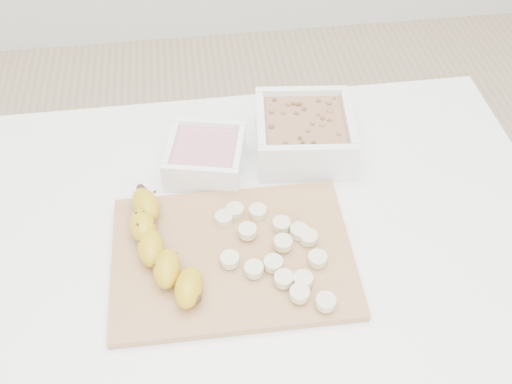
{
  "coord_description": "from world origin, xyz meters",
  "views": [
    {
      "loc": [
        -0.08,
        -0.57,
        1.48
      ],
      "look_at": [
        0.0,
        0.03,
        0.81
      ],
      "focal_mm": 40.0,
      "sensor_mm": 36.0,
      "label": 1
    }
  ],
  "objects": [
    {
      "name": "table",
      "position": [
        0.0,
        0.0,
        0.65
      ],
      "size": [
        1.0,
        0.7,
        0.75
      ],
      "color": "white",
      "rests_on": "ground"
    },
    {
      "name": "bowl_yogurt",
      "position": [
        -0.07,
        0.15,
        0.78
      ],
      "size": [
        0.16,
        0.16,
        0.06
      ],
      "color": "white",
      "rests_on": "table"
    },
    {
      "name": "bowl_granola",
      "position": [
        0.11,
        0.18,
        0.79
      ],
      "size": [
        0.19,
        0.19,
        0.08
      ],
      "color": "white",
      "rests_on": "table"
    },
    {
      "name": "cutting_board",
      "position": [
        -0.05,
        -0.05,
        0.76
      ],
      "size": [
        0.37,
        0.27,
        0.01
      ],
      "primitive_type": "cube",
      "rotation": [
        0.0,
        0.0,
        -0.01
      ],
      "color": "tan",
      "rests_on": "table"
    },
    {
      "name": "banana",
      "position": [
        -0.15,
        -0.04,
        0.78
      ],
      "size": [
        0.1,
        0.24,
        0.04
      ],
      "primitive_type": null,
      "rotation": [
        0.0,
        0.0,
        0.15
      ],
      "color": "#B99613",
      "rests_on": "cutting_board"
    },
    {
      "name": "banana_slices",
      "position": [
        0.02,
        -0.06,
        0.77
      ],
      "size": [
        0.16,
        0.22,
        0.02
      ],
      "color": "beige",
      "rests_on": "cutting_board"
    }
  ]
}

